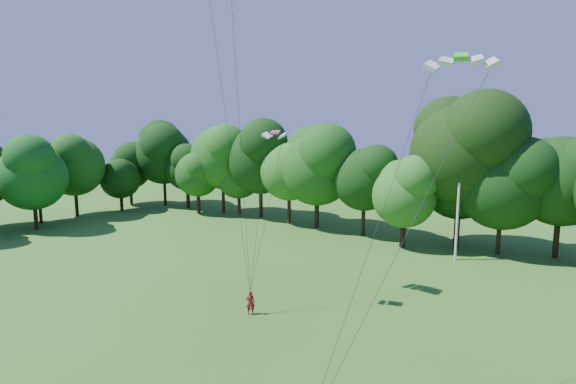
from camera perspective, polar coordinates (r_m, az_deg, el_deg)
The scene contains 7 objects.
utility_pole at distance 42.91m, azimuth 20.75°, elevation -2.30°, with size 1.69×0.63×8.79m.
kite_flyer_left at distance 29.85m, azimuth -4.80°, elevation -13.80°, with size 0.57×0.38×1.57m, color maroon.
kite_green at distance 22.21m, azimuth 21.11°, elevation 15.74°, with size 3.30×2.04×0.58m.
kite_pink at distance 29.03m, azimuth -1.68°, elevation 7.56°, with size 1.74×1.21×0.30m.
tree_back_west at distance 62.28m, azimuth -8.33°, elevation 5.20°, with size 9.58×9.58×13.93m.
tree_back_center at distance 46.47m, azimuth 21.17°, elevation 4.99°, with size 10.74×10.74×15.62m.
tree_flank_west at distance 59.70m, azimuth -29.81°, elevation 3.05°, with size 8.43×8.43×12.26m.
Camera 1 is at (13.02, -8.91, 12.03)m, focal length 28.00 mm.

